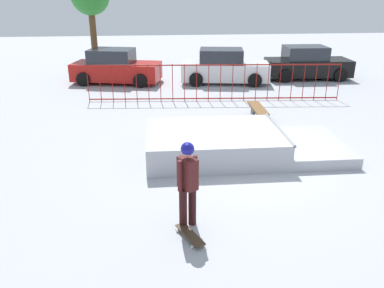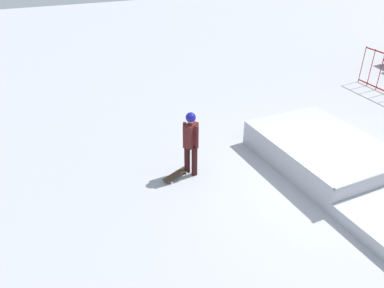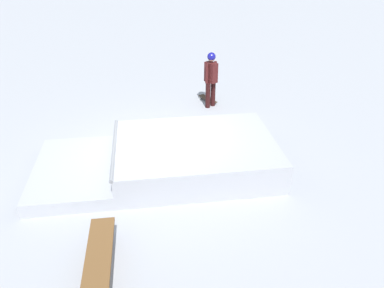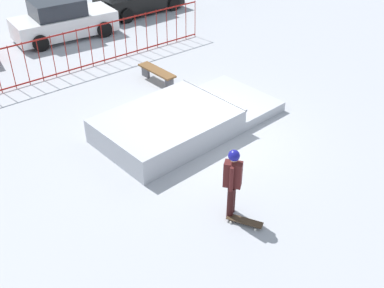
{
  "view_description": "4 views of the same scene",
  "coord_description": "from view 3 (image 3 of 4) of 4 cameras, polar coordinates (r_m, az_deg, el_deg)",
  "views": [
    {
      "loc": [
        -2.42,
        -9.21,
        4.28
      ],
      "look_at": [
        -1.58,
        -0.77,
        0.9
      ],
      "focal_mm": 36.85,
      "sensor_mm": 36.0,
      "label": 1
    },
    {
      "loc": [
        5.35,
        -6.12,
        5.42
      ],
      "look_at": [
        -1.64,
        -2.82,
        1.0
      ],
      "focal_mm": 34.57,
      "sensor_mm": 36.0,
      "label": 2
    },
    {
      "loc": [
        0.25,
        7.68,
        4.79
      ],
      "look_at": [
        -0.8,
        0.54,
        0.6
      ],
      "focal_mm": 34.27,
      "sensor_mm": 36.0,
      "label": 3
    },
    {
      "loc": [
        -7.71,
        -7.82,
        7.05
      ],
      "look_at": [
        -1.49,
        -1.09,
        0.9
      ],
      "focal_mm": 43.25,
      "sensor_mm": 36.0,
      "label": 4
    }
  ],
  "objects": [
    {
      "name": "skateboard",
      "position": [
        12.02,
        2.46,
        7.02
      ],
      "size": [
        0.51,
        0.81,
        0.09
      ],
      "rotation": [
        0.0,
        0.0,
        1.99
      ],
      "color": "#3F2D1E",
      "rests_on": "ground"
    },
    {
      "name": "ground_plane",
      "position": [
        9.06,
        -5.49,
        -1.94
      ],
      "size": [
        60.0,
        60.0,
        0.0
      ],
      "primitive_type": "plane",
      "color": "#A8AAB2"
    },
    {
      "name": "skater",
      "position": [
        11.3,
        2.97,
        10.54
      ],
      "size": [
        0.39,
        0.44,
        1.73
      ],
      "rotation": [
        0.0,
        0.0,
        2.15
      ],
      "color": "black",
      "rests_on": "ground"
    },
    {
      "name": "skate_ramp",
      "position": [
        8.39,
        -2.73,
        -2.15
      ],
      "size": [
        5.42,
        2.64,
        0.74
      ],
      "rotation": [
        0.0,
        0.0,
        -0.01
      ],
      "color": "#B0B3BB",
      "rests_on": "ground"
    },
    {
      "name": "park_bench",
      "position": [
        6.19,
        -14.17,
        -16.84
      ],
      "size": [
        0.43,
        1.66,
        0.48
      ],
      "rotation": [
        0.0,
        0.0,
        4.69
      ],
      "color": "brown",
      "rests_on": "ground"
    }
  ]
}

